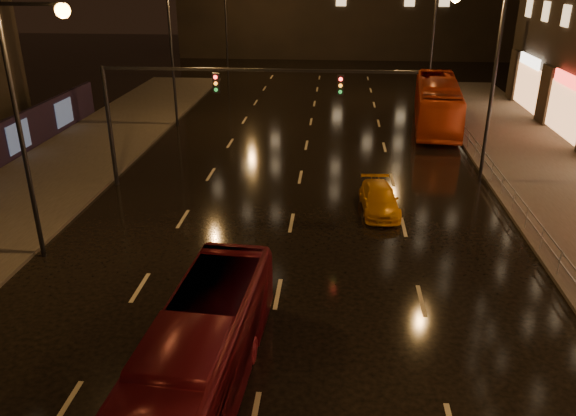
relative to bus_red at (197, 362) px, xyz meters
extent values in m
plane|color=black|center=(1.50, 15.53, -1.33)|extent=(140.00, 140.00, 0.00)
cylinder|color=black|center=(-8.10, 15.53, 1.77)|extent=(0.22, 0.22, 6.20)
cube|color=black|center=(-0.50, 15.53, 4.77)|extent=(15.20, 0.14, 0.14)
cube|color=black|center=(-2.50, 15.53, 4.12)|extent=(0.32, 0.18, 0.95)
cube|color=black|center=(3.50, 15.53, 4.12)|extent=(0.32, 0.18, 0.95)
sphere|color=#FF1E19|center=(-2.50, 15.41, 4.42)|extent=(0.18, 0.18, 0.18)
cylinder|color=#99999E|center=(11.70, 39.53, -0.68)|extent=(0.04, 0.04, 1.00)
cube|color=#99999E|center=(11.70, 13.53, -0.23)|extent=(0.05, 56.00, 0.05)
cube|color=#99999E|center=(11.70, 13.53, -0.63)|extent=(0.05, 56.00, 0.05)
imported|color=#5B0D16|center=(0.00, 0.00, 0.00)|extent=(2.86, 9.69, 2.67)
imported|color=#AC3311|center=(10.50, 29.09, 0.34)|extent=(4.09, 12.22, 3.34)
imported|color=orange|center=(5.50, 13.24, -0.75)|extent=(1.90, 4.13, 1.17)
camera|label=1|loc=(3.32, -11.37, 9.31)|focal=35.00mm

